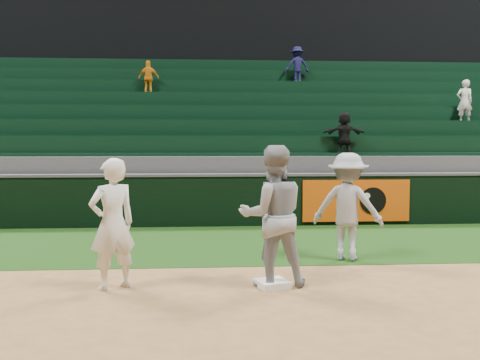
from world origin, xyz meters
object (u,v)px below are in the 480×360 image
object	(u,v)px
first_base	(272,283)
base_coach	(348,207)
baserunner	(273,216)
first_baseman	(112,224)

from	to	relation	value
first_base	base_coach	distance (m)	2.34
first_base	baserunner	world-z (taller)	baserunner
baserunner	base_coach	distance (m)	2.11
first_base	first_baseman	distance (m)	2.33
first_baseman	base_coach	world-z (taller)	base_coach
first_base	baserunner	bearing A→B (deg)	79.10
first_baseman	base_coach	distance (m)	3.97
base_coach	baserunner	bearing A→B (deg)	68.95
base_coach	first_base	bearing A→B (deg)	70.07
first_baseman	first_base	bearing A→B (deg)	145.86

